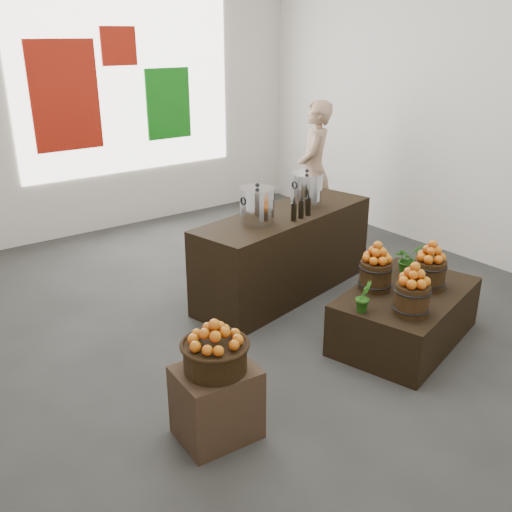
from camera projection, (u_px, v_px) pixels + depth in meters
ground at (264, 312)px, 5.84m from camera, size 7.00×7.00×0.00m
back_wall at (107, 85)px, 7.71m from camera, size 6.00×0.04×4.00m
back_opening at (128, 84)px, 7.86m from camera, size 3.20×0.02×2.40m
deco_red_left at (65, 96)px, 7.39m from camera, size 0.90×0.04×1.40m
deco_green_right at (168, 104)px, 8.30m from camera, size 0.70×0.04×1.00m
deco_red_upper at (118, 46)px, 7.61m from camera, size 0.50×0.04×0.50m
crate at (217, 402)px, 3.98m from camera, size 0.57×0.48×0.54m
wicker_basket at (215, 357)px, 3.85m from camera, size 0.43×0.43×0.20m
apples_in_basket at (214, 332)px, 3.78m from camera, size 0.34×0.34×0.18m
display_table at (405, 315)px, 5.25m from camera, size 1.61×1.23×0.49m
apple_bucket_front_left at (412, 299)px, 4.70m from camera, size 0.29×0.29×0.26m
apples_in_bucket_front_left at (414, 274)px, 4.61m from camera, size 0.21×0.21×0.19m
apple_bucket_front_right at (429, 274)px, 5.18m from camera, size 0.29×0.29×0.26m
apples_in_bucket_front_right at (432, 251)px, 5.10m from camera, size 0.21×0.21×0.19m
apple_bucket_rear at (375, 276)px, 5.15m from camera, size 0.29×0.29×0.26m
apples_in_bucket_rear at (377, 252)px, 5.07m from camera, size 0.21×0.21×0.19m
herb_garnish_right at (408, 259)px, 5.48m from camera, size 0.29×0.26×0.30m
herb_garnish_left at (364, 296)px, 4.74m from camera, size 0.17×0.15×0.27m
counter at (285, 253)px, 6.15m from camera, size 2.32×1.15×0.91m
stock_pot_left at (257, 207)px, 5.60m from camera, size 0.34×0.34×0.34m
stock_pot_center at (306, 191)px, 6.17m from camera, size 0.34×0.34×0.34m
oil_cruets at (303, 205)px, 5.80m from camera, size 0.25×0.11×0.25m
shopper at (314, 170)px, 7.77m from camera, size 0.80×0.78×1.85m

